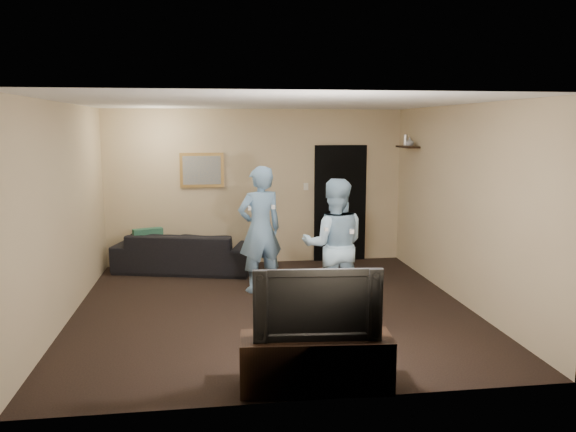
{
  "coord_description": "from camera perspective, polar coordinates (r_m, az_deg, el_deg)",
  "views": [
    {
      "loc": [
        -0.77,
        -6.92,
        2.32
      ],
      "look_at": [
        0.24,
        0.3,
        1.15
      ],
      "focal_mm": 35.0,
      "sensor_mm": 36.0,
      "label": 1
    }
  ],
  "objects": [
    {
      "name": "wii_player_right",
      "position": [
        7.07,
        4.71,
        -2.98
      ],
      "size": [
        0.9,
        0.75,
        1.68
      ],
      "color": "#98C1DD",
      "rests_on": "ground"
    },
    {
      "name": "painting_frame",
      "position": [
        9.42,
        -8.74,
        4.63
      ],
      "size": [
        0.72,
        0.05,
        0.57
      ],
      "primitive_type": "cube",
      "color": "olive",
      "rests_on": "wall_back"
    },
    {
      "name": "wall_shelf",
      "position": [
        9.28,
        12.06,
        6.88
      ],
      "size": [
        0.2,
        0.6,
        0.03
      ],
      "primitive_type": "cube",
      "color": "black",
      "rests_on": "wall_right"
    },
    {
      "name": "shelf_vase",
      "position": [
        9.2,
        12.25,
        7.39
      ],
      "size": [
        0.16,
        0.16,
        0.14
      ],
      "primitive_type": "imported",
      "rotation": [
        0.0,
        0.0,
        -0.23
      ],
      "color": "#A8A8AD",
      "rests_on": "wall_shelf"
    },
    {
      "name": "ground",
      "position": [
        7.33,
        -1.54,
        -9.32
      ],
      "size": [
        5.0,
        5.0,
        0.0
      ],
      "primitive_type": "plane",
      "color": "black",
      "rests_on": "ground"
    },
    {
      "name": "tv_console",
      "position": [
        5.14,
        2.86,
        -14.61
      ],
      "size": [
        1.37,
        0.54,
        0.48
      ],
      "primitive_type": "cube",
      "rotation": [
        0.0,
        0.0,
        -0.08
      ],
      "color": "black",
      "rests_on": "ground"
    },
    {
      "name": "television",
      "position": [
        4.95,
        2.91,
        -8.68
      ],
      "size": [
        1.12,
        0.24,
        0.64
      ],
      "primitive_type": "imported",
      "rotation": [
        0.0,
        0.0,
        -0.08
      ],
      "color": "black",
      "rests_on": "tv_console"
    },
    {
      "name": "light_switch",
      "position": [
        9.58,
        1.83,
        3.01
      ],
      "size": [
        0.08,
        0.02,
        0.12
      ],
      "primitive_type": "cube",
      "color": "silver",
      "rests_on": "wall_back"
    },
    {
      "name": "wii_player_left",
      "position": [
        7.87,
        -2.86,
        -1.36
      ],
      "size": [
        0.75,
        0.61,
        1.78
      ],
      "color": "#709CC3",
      "rests_on": "ground"
    },
    {
      "name": "throw_pillow",
      "position": [
        9.23,
        -14.02,
        -2.65
      ],
      "size": [
        0.48,
        0.29,
        0.46
      ],
      "primitive_type": "cube",
      "rotation": [
        0.0,
        0.0,
        0.35
      ],
      "color": "#194C39",
      "rests_on": "sofa"
    },
    {
      "name": "wall_right",
      "position": [
        7.72,
        17.2,
        1.12
      ],
      "size": [
        0.04,
        5.0,
        2.6
      ],
      "primitive_type": "cube",
      "color": "tan",
      "rests_on": "ground"
    },
    {
      "name": "wall_front",
      "position": [
        4.6,
        1.87,
        -3.7
      ],
      "size": [
        5.0,
        0.04,
        2.6
      ],
      "primitive_type": "cube",
      "color": "tan",
      "rests_on": "ground"
    },
    {
      "name": "painting_canvas",
      "position": [
        9.39,
        -8.75,
        4.62
      ],
      "size": [
        0.62,
        0.01,
        0.47
      ],
      "primitive_type": "cube",
      "color": "slate",
      "rests_on": "painting_frame"
    },
    {
      "name": "wall_back",
      "position": [
        9.5,
        -3.26,
        2.94
      ],
      "size": [
        5.0,
        0.04,
        2.6
      ],
      "primitive_type": "cube",
      "color": "tan",
      "rests_on": "ground"
    },
    {
      "name": "sofa",
      "position": [
        9.22,
        -10.45,
        -3.56
      ],
      "size": [
        2.33,
        1.38,
        0.64
      ],
      "primitive_type": "imported",
      "rotation": [
        0.0,
        0.0,
        2.89
      ],
      "color": "black",
      "rests_on": "ground"
    },
    {
      "name": "shelf_figurine",
      "position": [
        9.38,
        11.85,
        7.55
      ],
      "size": [
        0.06,
        0.06,
        0.18
      ],
      "primitive_type": "cylinder",
      "color": "silver",
      "rests_on": "wall_shelf"
    },
    {
      "name": "wall_left",
      "position": [
        7.2,
        -21.77,
        0.33
      ],
      "size": [
        0.04,
        5.0,
        2.6
      ],
      "primitive_type": "cube",
      "color": "tan",
      "rests_on": "ground"
    },
    {
      "name": "ceiling",
      "position": [
        6.96,
        -1.63,
        11.42
      ],
      "size": [
        5.0,
        5.0,
        0.04
      ],
      "primitive_type": "cube",
      "color": "silver",
      "rests_on": "wall_back"
    },
    {
      "name": "doorway",
      "position": [
        9.73,
        5.31,
        1.29
      ],
      "size": [
        0.9,
        0.06,
        2.0
      ],
      "primitive_type": "cube",
      "color": "black",
      "rests_on": "ground"
    }
  ]
}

